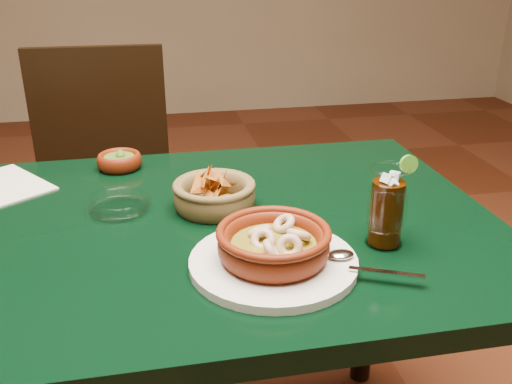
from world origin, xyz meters
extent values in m
cube|color=black|center=(0.00, 0.00, 0.73)|extent=(1.20, 0.80, 0.04)
cylinder|color=black|center=(0.54, 0.34, 0.35)|extent=(0.06, 0.06, 0.71)
cube|color=black|center=(-0.20, 0.64, 0.47)|extent=(0.45, 0.45, 0.04)
cylinder|color=black|center=(-0.39, 0.46, 0.24)|extent=(0.04, 0.04, 0.47)
cylinder|color=black|center=(-0.01, 0.45, 0.24)|extent=(0.04, 0.04, 0.47)
cylinder|color=black|center=(-0.38, 0.83, 0.24)|extent=(0.04, 0.04, 0.47)
cylinder|color=black|center=(-0.01, 0.82, 0.24)|extent=(0.04, 0.04, 0.47)
cube|color=black|center=(-0.19, 0.84, 0.72)|extent=(0.42, 0.04, 0.46)
cylinder|color=silver|center=(0.14, -0.19, 0.76)|extent=(0.27, 0.27, 0.01)
cylinder|color=#541606|center=(0.14, -0.19, 0.77)|extent=(0.16, 0.16, 0.01)
torus|color=#541606|center=(0.14, -0.19, 0.79)|extent=(0.20, 0.20, 0.04)
torus|color=#541606|center=(0.14, -0.19, 0.81)|extent=(0.18, 0.18, 0.01)
cylinder|color=brown|center=(0.14, -0.19, 0.79)|extent=(0.14, 0.14, 0.01)
torus|color=#C5A88C|center=(0.17, -0.19, 0.81)|extent=(0.05, 0.06, 0.04)
torus|color=#C5A88C|center=(0.16, -0.15, 0.80)|extent=(0.05, 0.05, 0.04)
torus|color=#C5A88C|center=(0.12, -0.16, 0.80)|extent=(0.05, 0.05, 0.04)
torus|color=#C5A88C|center=(0.12, -0.19, 0.80)|extent=(0.05, 0.05, 0.04)
torus|color=#C5A88C|center=(0.12, -0.23, 0.80)|extent=(0.04, 0.04, 0.04)
torus|color=#C5A88C|center=(0.15, -0.22, 0.80)|extent=(0.04, 0.04, 0.05)
cube|color=silver|center=(0.30, -0.27, 0.77)|extent=(0.11, 0.06, 0.00)
ellipsoid|color=silver|center=(0.24, -0.21, 0.77)|extent=(0.04, 0.03, 0.01)
cylinder|color=brown|center=(0.07, 0.05, 0.75)|extent=(0.14, 0.14, 0.01)
torus|color=brown|center=(0.07, 0.05, 0.78)|extent=(0.19, 0.19, 0.06)
torus|color=brown|center=(0.07, 0.05, 0.80)|extent=(0.16, 0.16, 0.01)
cone|color=#B36019|center=(0.08, 0.03, 0.81)|extent=(0.05, 0.06, 0.07)
cone|color=#B36019|center=(0.06, 0.01, 0.79)|extent=(0.06, 0.06, 0.04)
cone|color=#B36019|center=(0.08, 0.05, 0.79)|extent=(0.07, 0.06, 0.08)
cone|color=#B36019|center=(0.03, 0.04, 0.78)|extent=(0.07, 0.06, 0.05)
cone|color=#B36019|center=(0.04, 0.04, 0.81)|extent=(0.06, 0.06, 0.06)
cone|color=#B36019|center=(0.07, 0.05, 0.79)|extent=(0.08, 0.07, 0.04)
cone|color=#B36019|center=(0.08, 0.07, 0.80)|extent=(0.08, 0.07, 0.04)
cone|color=#B36019|center=(0.07, 0.05, 0.77)|extent=(0.05, 0.07, 0.07)
cone|color=#B36019|center=(0.06, 0.08, 0.80)|extent=(0.07, 0.04, 0.08)
cone|color=#B36019|center=(0.07, 0.05, 0.81)|extent=(0.05, 0.07, 0.05)
cone|color=#B36019|center=(0.08, 0.05, 0.79)|extent=(0.07, 0.03, 0.07)
cone|color=#B36019|center=(0.09, 0.05, 0.80)|extent=(0.07, 0.04, 0.07)
cone|color=#B36019|center=(0.09, 0.03, 0.82)|extent=(0.05, 0.08, 0.07)
cone|color=#B36019|center=(0.07, 0.05, 0.82)|extent=(0.07, 0.08, 0.04)
cone|color=#B36019|center=(0.07, 0.04, 0.77)|extent=(0.04, 0.07, 0.07)
cone|color=#B36019|center=(0.05, 0.04, 0.82)|extent=(0.04, 0.08, 0.07)
cone|color=#B36019|center=(0.05, 0.06, 0.82)|extent=(0.07, 0.06, 0.06)
cone|color=#B36019|center=(0.07, 0.02, 0.80)|extent=(0.05, 0.08, 0.07)
cylinder|color=#541606|center=(-0.12, 0.32, 0.75)|extent=(0.09, 0.09, 0.01)
torus|color=#541606|center=(-0.12, 0.32, 0.77)|extent=(0.12, 0.12, 0.04)
cylinder|color=#324F14|center=(-0.12, 0.32, 0.78)|extent=(0.07, 0.07, 0.01)
sphere|color=#324F14|center=(-0.12, 0.32, 0.78)|extent=(0.02, 0.02, 0.02)
sphere|color=#324F14|center=(-0.11, 0.31, 0.78)|extent=(0.02, 0.02, 0.02)
sphere|color=#324F14|center=(-0.12, 0.32, 0.78)|extent=(0.02, 0.02, 0.02)
sphere|color=#324F14|center=(-0.11, 0.31, 0.78)|extent=(0.02, 0.02, 0.02)
sphere|color=#324F14|center=(-0.12, 0.33, 0.78)|extent=(0.02, 0.02, 0.02)
cylinder|color=white|center=(0.34, -0.15, 0.75)|extent=(0.06, 0.06, 0.01)
torus|color=white|center=(0.34, -0.15, 0.82)|extent=(0.14, 0.14, 0.08)
cylinder|color=black|center=(0.34, -0.15, 0.81)|extent=(0.06, 0.06, 0.11)
cube|color=silver|center=(0.34, -0.15, 0.87)|extent=(0.03, 0.03, 0.02)
cube|color=silver|center=(0.34, -0.15, 0.86)|extent=(0.03, 0.03, 0.03)
cube|color=silver|center=(0.35, -0.15, 0.87)|extent=(0.02, 0.02, 0.02)
cube|color=silver|center=(0.34, -0.16, 0.87)|extent=(0.02, 0.02, 0.03)
cube|color=silver|center=(0.35, -0.15, 0.85)|extent=(0.03, 0.02, 0.02)
torus|color=white|center=(0.34, -0.15, 0.89)|extent=(0.07, 0.07, 0.00)
cylinder|color=#4C9525|center=(0.37, -0.15, 0.90)|extent=(0.03, 0.01, 0.03)
cylinder|color=white|center=(-0.11, 0.08, 0.75)|extent=(0.11, 0.11, 0.01)
torus|color=white|center=(-0.11, 0.08, 0.77)|extent=(0.14, 0.14, 0.03)
cube|color=beige|center=(-0.37, 0.25, 0.75)|extent=(0.25, 0.26, 0.00)
camera|label=1|loc=(-0.05, -0.97, 1.23)|focal=40.00mm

